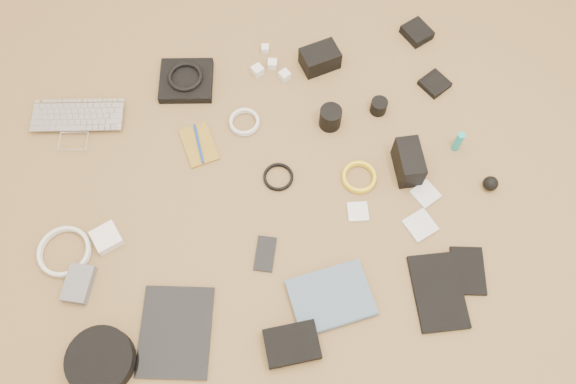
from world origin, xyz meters
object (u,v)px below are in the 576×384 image
object	(u,v)px
dslr_camera	(320,58)
laptop	(77,128)
phone	(265,254)
tablet	(176,332)
paperback	(341,326)
headphone_case	(101,360)

from	to	relation	value
dslr_camera	laptop	bearing A→B (deg)	174.61
dslr_camera	phone	distance (m)	0.71
tablet	paperback	world-z (taller)	paperback
tablet	phone	size ratio (longest dim) A/B	2.37
dslr_camera	phone	size ratio (longest dim) A/B	1.16
laptop	tablet	xyz separation A→B (m)	(0.19, -0.73, -0.01)
tablet	paperback	bearing A→B (deg)	3.30
paperback	tablet	bearing A→B (deg)	74.78
headphone_case	tablet	bearing A→B (deg)	7.16
headphone_case	laptop	bearing A→B (deg)	88.52
tablet	phone	bearing A→B (deg)	44.39
laptop	paperback	bearing A→B (deg)	-38.56
paperback	headphone_case	bearing A→B (deg)	81.30
paperback	dslr_camera	bearing A→B (deg)	-14.40
laptop	tablet	world-z (taller)	laptop
dslr_camera	tablet	bearing A→B (deg)	-138.25
laptop	dslr_camera	distance (m)	0.84
phone	paperback	distance (m)	0.30
laptop	dslr_camera	bearing A→B (deg)	16.94
dslr_camera	tablet	distance (m)	1.00
laptop	headphone_case	xyz separation A→B (m)	(-0.02, -0.75, 0.01)
dslr_camera	phone	bearing A→B (deg)	-127.84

